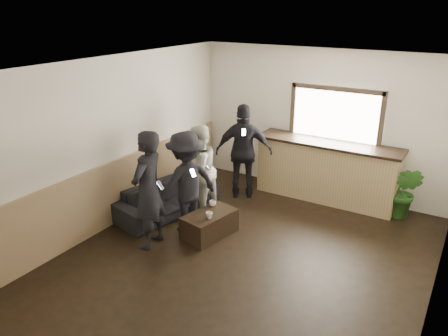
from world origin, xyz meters
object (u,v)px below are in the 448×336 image
Objects in this scene: sofa at (168,199)px; person_d at (244,152)px; cup_a at (213,203)px; person_b at (199,170)px; person_c at (186,183)px; person_a at (148,190)px; potted_plant at (405,192)px; bar_counter at (327,167)px; coffee_table at (210,224)px; cup_b at (209,215)px.

person_d is at bearing -17.42° from sofa.
person_b reaches higher than cup_a.
person_a is at bearing 5.93° from person_c.
person_a is at bearing -136.71° from potted_plant.
coffee_table is (-1.12, -2.36, -0.44)m from bar_counter.
potted_plant is at bearing 37.25° from cup_a.
bar_counter is at bearing 141.84° from person_a.
person_c is (-1.54, -2.39, 0.21)m from bar_counter.
cup_b is at bearing 74.48° from person_d.
sofa is at bearing 32.42° from person_d.
potted_plant is at bearing -3.01° from bar_counter.
person_d is at bearing 163.06° from person_a.
bar_counter is 2.65m from coffee_table.
cup_b is at bearing -96.94° from sofa.
cup_b is 0.06× the size of person_c.
person_b is 0.69m from person_c.
person_b is 0.88× the size of person_d.
potted_plant is 3.60m from person_b.
person_c is at bearing -137.78° from cup_a.
coffee_table is 1.81m from person_d.
person_b is (0.45, 0.35, 0.53)m from sofa.
bar_counter is 2.47m from person_b.
sofa is 1.12× the size of person_c.
bar_counter is at bearing 67.57° from cup_b.
potted_plant is (1.44, -0.08, -0.15)m from bar_counter.
person_c is (-0.51, 0.11, 0.40)m from cup_b.
person_d is at bearing -162.43° from person_c.
bar_counter is at bearing -33.63° from sofa.
cup_a is 0.44m from cup_b.
person_a is 1.15× the size of person_b.
sofa is at bearing -92.93° from person_c.
sofa is 2.13× the size of coffee_table.
person_a is (-0.52, -0.97, 0.49)m from cup_a.
cup_a is at bearing 143.29° from person_a.
person_b is at bearing -39.19° from sofa.
bar_counter is 2.71m from cup_b.
person_c is (-0.32, -0.29, 0.41)m from cup_a.
person_b reaches higher than sofa.
bar_counter reaches higher than sofa.
person_d reaches higher than cup_b.
sofa is at bearing -136.59° from bar_counter.
bar_counter is 2.85m from person_c.
bar_counter reaches higher than person_a.
sofa reaches higher than coffee_table.
person_d is at bearing 99.68° from coffee_table.
person_c is at bearing -142.18° from potted_plant.
person_a is (-0.72, -0.58, 0.48)m from cup_b.
person_a reaches higher than sofa.
bar_counter reaches higher than cup_b.
bar_counter is at bearing 64.63° from coffee_table.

